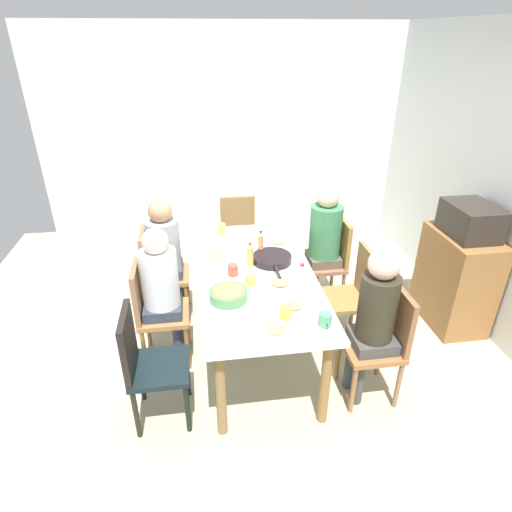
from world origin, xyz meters
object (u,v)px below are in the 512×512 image
chair_4 (239,233)px  cup_1 (221,229)px  cup_3 (286,313)px  bottle_1 (261,243)px  chair_5 (383,338)px  bowl_0 (229,294)px  cup_4 (325,320)px  chair_6 (147,361)px  chair_2 (158,269)px  bowl_1 (217,259)px  person_2 (165,249)px  chair_1 (331,257)px  person_5 (375,314)px  dining_table (256,282)px  plate_3 (277,330)px  chair_3 (353,292)px  cup_2 (233,270)px  serving_pan (272,259)px  bottle_0 (250,255)px  side_cabinet (455,279)px  cup_0 (251,280)px  person_0 (162,285)px  microwave (470,220)px  plate_2 (279,242)px  person_1 (324,236)px  chair_0 (153,308)px  plate_1 (293,307)px  plate_0 (280,284)px  bottle_2 (301,276)px

chair_4 → cup_1: size_ratio=7.76×
cup_3 → bottle_1: size_ratio=0.53×
chair_5 → bowl_0: (-0.27, -1.09, 0.31)m
cup_1 → cup_4: size_ratio=0.94×
chair_6 → chair_4: bearing=156.8°
chair_2 → bowl_1: size_ratio=4.35×
chair_2 → person_2: person_2 is taller
chair_1 → bottle_1: (0.32, -0.75, 0.36)m
person_5 → chair_4: bearing=-159.1°
dining_table → plate_3: (0.77, 0.03, 0.10)m
chair_3 → cup_1: chair_3 is taller
dining_table → cup_2: bearing=-86.1°
serving_pan → cup_1: size_ratio=4.38×
chair_3 → plate_3: 1.15m
plate_3 → bottle_1: size_ratio=0.99×
chair_2 → bottle_0: 1.02m
cup_4 → bottle_0: 0.94m
cup_1 → side_cabinet: size_ratio=0.13×
cup_0 → chair_3: bearing=101.1°
chair_5 → cup_4: chair_5 is taller
chair_2 → chair_5: bearing=53.1°
chair_1 → chair_2: same height
cup_0 → side_cabinet: side_cabinet is taller
person_0 → microwave: person_0 is taller
person_0 → plate_2: (-0.49, 1.03, 0.07)m
chair_2 → serving_pan: chair_2 is taller
person_1 → plate_2: (0.14, -0.47, 0.04)m
microwave → chair_4: bearing=-121.6°
chair_0 → bottle_0: bearing=97.6°
plate_3 → side_cabinet: size_ratio=0.25×
cup_3 → chair_3: bearing=131.4°
plate_1 → chair_3: bearing=129.4°
chair_5 → cup_3: 0.79m
chair_5 → plate_2: bearing=-153.6°
cup_2 → plate_0: bearing=58.8°
serving_pan → bottle_2: bearing=19.5°
bottle_1 → side_cabinet: bottle_1 is taller
chair_3 → chair_6: size_ratio=1.00×
plate_1 → side_cabinet: size_ratio=0.23×
plate_0 → chair_4: bearing=-174.3°
cup_4 → bowl_1: bearing=-145.8°
chair_6 → side_cabinet: bearing=106.1°
chair_2 → bowl_0: size_ratio=3.23×
microwave → bowl_0: bearing=-76.5°
plate_1 → cup_1: bearing=-162.8°
plate_1 → dining_table: bearing=-160.8°
cup_1 → bottle_0: bearing=15.6°
chair_5 → bowl_0: 1.16m
chair_3 → bottle_1: (-0.30, -0.75, 0.36)m
chair_1 → chair_5: bearing=0.0°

